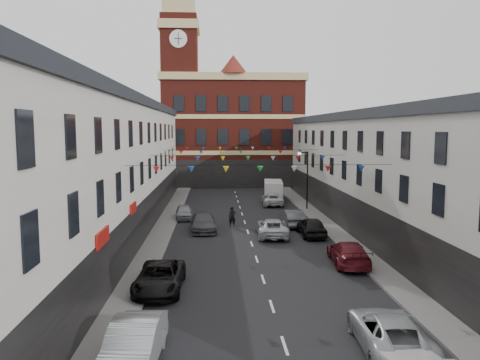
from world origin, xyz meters
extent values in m
plane|color=black|center=(0.00, 0.00, 0.00)|extent=(160.00, 160.00, 0.00)
cube|color=#605E5B|center=(-6.90, 2.00, 0.07)|extent=(1.80, 64.00, 0.15)
cube|color=#605E5B|center=(6.90, 2.00, 0.07)|extent=(1.80, 64.00, 0.15)
cube|color=beige|center=(-11.80, 1.00, 5.00)|extent=(8.00, 56.00, 10.00)
cube|color=black|center=(-11.80, 1.00, 10.35)|extent=(8.40, 56.00, 0.70)
cube|color=black|center=(-7.75, 1.00, 1.60)|extent=(0.12, 56.00, 3.20)
cube|color=beige|center=(11.80, 1.00, 4.50)|extent=(8.00, 56.00, 9.00)
cube|color=black|center=(11.80, 1.00, 9.35)|extent=(8.40, 56.00, 0.70)
cube|color=black|center=(7.75, 1.00, 1.60)|extent=(0.12, 56.00, 3.20)
cube|color=maroon|center=(0.00, 38.00, 7.50)|extent=(20.00, 12.00, 15.00)
cube|color=tan|center=(0.00, 38.00, 15.50)|extent=(20.60, 12.60, 1.00)
cone|color=maroon|center=(0.00, 33.00, 17.20)|extent=(4.00, 4.00, 2.60)
cube|color=maroon|center=(-7.50, 35.00, 12.00)|extent=(5.00, 5.00, 24.00)
cube|color=tan|center=(-7.50, 35.00, 22.50)|extent=(5.60, 5.60, 1.20)
cube|color=tan|center=(-7.50, 35.00, 24.60)|extent=(4.40, 4.40, 3.00)
cylinder|color=white|center=(-7.50, 32.45, 20.50)|extent=(2.40, 0.12, 2.40)
cube|color=#2D4520|center=(-4.00, 62.00, 5.00)|extent=(40.00, 14.00, 10.00)
cylinder|color=black|center=(6.80, 14.00, 3.00)|extent=(0.14, 0.14, 6.00)
cylinder|color=black|center=(6.40, 14.00, 5.90)|extent=(0.90, 0.10, 0.10)
sphere|color=beige|center=(5.95, 14.00, 5.80)|extent=(0.36, 0.36, 0.36)
imported|color=#A1A4A8|center=(-5.50, -17.37, 0.80)|extent=(1.96, 4.93, 1.60)
imported|color=black|center=(-5.50, -9.54, 0.70)|extent=(2.46, 5.09, 1.40)
imported|color=#43444B|center=(-3.60, 4.66, 0.72)|extent=(2.30, 5.07, 1.44)
imported|color=#999CA1|center=(-5.50, 9.83, 0.65)|extent=(1.79, 3.92, 1.31)
imported|color=#9EA3A6|center=(3.87, -16.58, 0.72)|extent=(2.72, 5.32, 1.44)
imported|color=maroon|center=(5.50, -5.48, 0.72)|extent=(2.36, 5.08, 1.44)
imported|color=black|center=(4.83, 2.22, 0.75)|extent=(1.78, 4.39, 1.49)
imported|color=#4C4F54|center=(3.98, 6.13, 0.72)|extent=(1.64, 4.42, 1.45)
imported|color=silver|center=(3.60, 17.19, 0.66)|extent=(2.34, 4.82, 1.32)
imported|color=silver|center=(1.80, 2.37, 0.70)|extent=(2.63, 5.15, 1.39)
cube|color=silver|center=(4.11, 20.31, 1.15)|extent=(2.49, 5.37, 2.30)
imported|color=black|center=(-1.18, 6.04, 0.86)|extent=(0.67, 0.47, 1.73)
camera|label=1|loc=(-2.63, -33.02, 8.27)|focal=35.00mm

